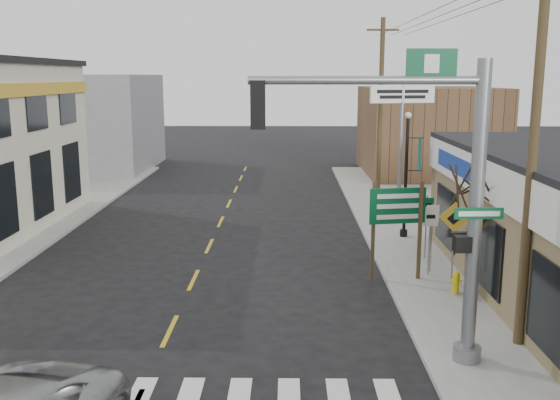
{
  "coord_description": "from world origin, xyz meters",
  "views": [
    {
      "loc": [
        2.97,
        -10.71,
        6.3
      ],
      "look_at": [
        2.74,
        6.87,
        2.8
      ],
      "focal_mm": 40.0,
      "sensor_mm": 36.0,
      "label": 1
    }
  ],
  "objects_px": {
    "lamp_post": "(408,165)",
    "bare_tree": "(475,176)",
    "dance_center_sign": "(402,113)",
    "traffic_signal_pole": "(439,182)",
    "utility_pole_far": "(380,109)",
    "utility_pole_near": "(532,159)",
    "fire_hydrant": "(456,281)",
    "guide_sign": "(397,216)"
  },
  "relations": [
    {
      "from": "lamp_post",
      "to": "utility_pole_near",
      "type": "xyz_separation_m",
      "value": [
        0.82,
        -9.96,
        1.56
      ]
    },
    {
      "from": "fire_hydrant",
      "to": "lamp_post",
      "type": "relative_size",
      "value": 0.14
    },
    {
      "from": "fire_hydrant",
      "to": "utility_pole_far",
      "type": "xyz_separation_m",
      "value": [
        -0.33,
        13.7,
        4.22
      ]
    },
    {
      "from": "guide_sign",
      "to": "lamp_post",
      "type": "bearing_deg",
      "value": 66.36
    },
    {
      "from": "traffic_signal_pole",
      "to": "utility_pole_far",
      "type": "bearing_deg",
      "value": 83.05
    },
    {
      "from": "traffic_signal_pole",
      "to": "guide_sign",
      "type": "relative_size",
      "value": 2.18
    },
    {
      "from": "utility_pole_near",
      "to": "traffic_signal_pole",
      "type": "bearing_deg",
      "value": -154.21
    },
    {
      "from": "dance_center_sign",
      "to": "utility_pole_far",
      "type": "height_order",
      "value": "utility_pole_far"
    },
    {
      "from": "dance_center_sign",
      "to": "utility_pole_far",
      "type": "distance_m",
      "value": 3.98
    },
    {
      "from": "lamp_post",
      "to": "dance_center_sign",
      "type": "bearing_deg",
      "value": 73.98
    },
    {
      "from": "guide_sign",
      "to": "dance_center_sign",
      "type": "relative_size",
      "value": 0.51
    },
    {
      "from": "traffic_signal_pole",
      "to": "lamp_post",
      "type": "bearing_deg",
      "value": 79.86
    },
    {
      "from": "utility_pole_far",
      "to": "bare_tree",
      "type": "bearing_deg",
      "value": -90.02
    },
    {
      "from": "fire_hydrant",
      "to": "utility_pole_near",
      "type": "relative_size",
      "value": 0.08
    },
    {
      "from": "bare_tree",
      "to": "utility_pole_far",
      "type": "distance_m",
      "value": 14.17
    },
    {
      "from": "traffic_signal_pole",
      "to": "utility_pole_near",
      "type": "height_order",
      "value": "utility_pole_near"
    },
    {
      "from": "fire_hydrant",
      "to": "bare_tree",
      "type": "distance_m",
      "value": 3.19
    },
    {
      "from": "lamp_post",
      "to": "traffic_signal_pole",
      "type": "bearing_deg",
      "value": -108.74
    },
    {
      "from": "bare_tree",
      "to": "utility_pole_far",
      "type": "height_order",
      "value": "utility_pole_far"
    },
    {
      "from": "fire_hydrant",
      "to": "utility_pole_far",
      "type": "bearing_deg",
      "value": 91.36
    },
    {
      "from": "traffic_signal_pole",
      "to": "utility_pole_far",
      "type": "relative_size",
      "value": 0.75
    },
    {
      "from": "guide_sign",
      "to": "utility_pole_near",
      "type": "xyz_separation_m",
      "value": [
        2.09,
        -4.74,
        2.4
      ]
    },
    {
      "from": "utility_pole_near",
      "to": "utility_pole_far",
      "type": "relative_size",
      "value": 0.95
    },
    {
      "from": "traffic_signal_pole",
      "to": "guide_sign",
      "type": "height_order",
      "value": "traffic_signal_pole"
    },
    {
      "from": "lamp_post",
      "to": "bare_tree",
      "type": "xyz_separation_m",
      "value": [
        0.5,
        -6.97,
        0.7
      ]
    },
    {
      "from": "bare_tree",
      "to": "utility_pole_near",
      "type": "distance_m",
      "value": 3.13
    },
    {
      "from": "traffic_signal_pole",
      "to": "bare_tree",
      "type": "xyz_separation_m",
      "value": [
        1.93,
        3.91,
        -0.48
      ]
    },
    {
      "from": "utility_pole_near",
      "to": "lamp_post",
      "type": "bearing_deg",
      "value": 98.48
    },
    {
      "from": "guide_sign",
      "to": "lamp_post",
      "type": "relative_size",
      "value": 0.64
    },
    {
      "from": "bare_tree",
      "to": "traffic_signal_pole",
      "type": "bearing_deg",
      "value": -116.29
    },
    {
      "from": "traffic_signal_pole",
      "to": "guide_sign",
      "type": "xyz_separation_m",
      "value": [
        0.16,
        5.66,
        -2.02
      ]
    },
    {
      "from": "fire_hydrant",
      "to": "guide_sign",
      "type": "bearing_deg",
      "value": 139.1
    },
    {
      "from": "lamp_post",
      "to": "bare_tree",
      "type": "relative_size",
      "value": 1.08
    },
    {
      "from": "fire_hydrant",
      "to": "bare_tree",
      "type": "xyz_separation_m",
      "value": [
        0.24,
        -0.43,
        3.16
      ]
    },
    {
      "from": "bare_tree",
      "to": "guide_sign",
      "type": "bearing_deg",
      "value": 135.28
    },
    {
      "from": "utility_pole_near",
      "to": "bare_tree",
      "type": "bearing_deg",
      "value": 99.97
    },
    {
      "from": "lamp_post",
      "to": "guide_sign",
      "type": "bearing_deg",
      "value": -114.91
    },
    {
      "from": "dance_center_sign",
      "to": "lamp_post",
      "type": "bearing_deg",
      "value": -107.02
    },
    {
      "from": "fire_hydrant",
      "to": "lamp_post",
      "type": "xyz_separation_m",
      "value": [
        -0.26,
        6.54,
        2.46
      ]
    },
    {
      "from": "fire_hydrant",
      "to": "utility_pole_near",
      "type": "bearing_deg",
      "value": -80.6
    },
    {
      "from": "lamp_post",
      "to": "utility_pole_far",
      "type": "xyz_separation_m",
      "value": [
        -0.07,
        7.16,
        1.76
      ]
    },
    {
      "from": "lamp_post",
      "to": "bare_tree",
      "type": "height_order",
      "value": "lamp_post"
    }
  ]
}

